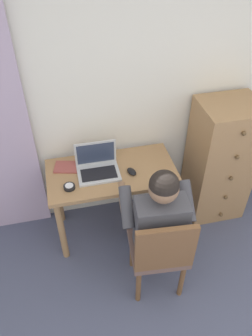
{
  "coord_description": "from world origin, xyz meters",
  "views": [
    {
      "loc": [
        -0.68,
        -0.18,
        2.58
      ],
      "look_at": [
        -0.23,
        1.76,
        0.83
      ],
      "focal_mm": 35.99,
      "sensor_mm": 36.0,
      "label": 1
    }
  ],
  "objects_px": {
    "notebook_pad": "(67,167)",
    "person_seated": "(156,216)",
    "desk_clock": "(69,187)",
    "computer_mouse": "(132,172)",
    "laptop": "(98,166)",
    "dresser": "(220,161)",
    "chair": "(160,251)",
    "desk": "(112,182)"
  },
  "relations": [
    {
      "from": "notebook_pad",
      "to": "person_seated",
      "type": "bearing_deg",
      "value": -33.27
    },
    {
      "from": "desk_clock",
      "to": "computer_mouse",
      "type": "bearing_deg",
      "value": 7.08
    },
    {
      "from": "laptop",
      "to": "person_seated",
      "type": "bearing_deg",
      "value": -56.67
    },
    {
      "from": "dresser",
      "to": "chair",
      "type": "xyz_separation_m",
      "value": [
        -0.79,
        -0.74,
        -0.1
      ]
    },
    {
      "from": "desk",
      "to": "chair",
      "type": "xyz_separation_m",
      "value": [
        0.22,
        -0.68,
        -0.11
      ]
    },
    {
      "from": "dresser",
      "to": "desk_clock",
      "type": "height_order",
      "value": "dresser"
    },
    {
      "from": "dresser",
      "to": "computer_mouse",
      "type": "height_order",
      "value": "dresser"
    },
    {
      "from": "dresser",
      "to": "person_seated",
      "type": "xyz_separation_m",
      "value": [
        -0.78,
        -0.56,
        0.08
      ]
    },
    {
      "from": "laptop",
      "to": "computer_mouse",
      "type": "bearing_deg",
      "value": -17.72
    },
    {
      "from": "dresser",
      "to": "person_seated",
      "type": "height_order",
      "value": "person_seated"
    },
    {
      "from": "chair",
      "to": "dresser",
      "type": "bearing_deg",
      "value": 43.23
    },
    {
      "from": "dresser",
      "to": "desk",
      "type": "bearing_deg",
      "value": -176.61
    },
    {
      "from": "desk",
      "to": "computer_mouse",
      "type": "xyz_separation_m",
      "value": [
        0.16,
        -0.06,
        0.14
      ]
    },
    {
      "from": "computer_mouse",
      "to": "laptop",
      "type": "bearing_deg",
      "value": 143.99
    },
    {
      "from": "dresser",
      "to": "computer_mouse",
      "type": "relative_size",
      "value": 11.87
    },
    {
      "from": "chair",
      "to": "laptop",
      "type": "relative_size",
      "value": 2.58
    },
    {
      "from": "notebook_pad",
      "to": "computer_mouse",
      "type": "bearing_deg",
      "value": -6.5
    },
    {
      "from": "computer_mouse",
      "to": "person_seated",
      "type": "bearing_deg",
      "value": -97.89
    },
    {
      "from": "dresser",
      "to": "notebook_pad",
      "type": "relative_size",
      "value": 5.65
    },
    {
      "from": "desk",
      "to": "computer_mouse",
      "type": "height_order",
      "value": "computer_mouse"
    },
    {
      "from": "computer_mouse",
      "to": "desk_clock",
      "type": "bearing_deg",
      "value": 168.79
    },
    {
      "from": "desk",
      "to": "chair",
      "type": "height_order",
      "value": "chair"
    },
    {
      "from": "computer_mouse",
      "to": "desk",
      "type": "bearing_deg",
      "value": 140.95
    },
    {
      "from": "person_seated",
      "to": "notebook_pad",
      "type": "distance_m",
      "value": 0.86
    },
    {
      "from": "person_seated",
      "to": "computer_mouse",
      "type": "height_order",
      "value": "person_seated"
    },
    {
      "from": "chair",
      "to": "notebook_pad",
      "type": "relative_size",
      "value": 4.2
    },
    {
      "from": "person_seated",
      "to": "desk",
      "type": "bearing_deg",
      "value": 115.36
    },
    {
      "from": "person_seated",
      "to": "computer_mouse",
      "type": "xyz_separation_m",
      "value": [
        -0.08,
        0.44,
        0.07
      ]
    },
    {
      "from": "desk",
      "to": "person_seated",
      "type": "height_order",
      "value": "person_seated"
    },
    {
      "from": "chair",
      "to": "desk_clock",
      "type": "xyz_separation_m",
      "value": [
        -0.58,
        0.56,
        0.25
      ]
    },
    {
      "from": "person_seated",
      "to": "notebook_pad",
      "type": "relative_size",
      "value": 5.71
    },
    {
      "from": "desk",
      "to": "desk_clock",
      "type": "bearing_deg",
      "value": -160.98
    },
    {
      "from": "person_seated",
      "to": "desk_clock",
      "type": "height_order",
      "value": "person_seated"
    },
    {
      "from": "notebook_pad",
      "to": "desk_clock",
      "type": "bearing_deg",
      "value": -77.9
    },
    {
      "from": "computer_mouse",
      "to": "notebook_pad",
      "type": "xyz_separation_m",
      "value": [
        -0.51,
        0.19,
        -0.01
      ]
    },
    {
      "from": "chair",
      "to": "laptop",
      "type": "xyz_separation_m",
      "value": [
        -0.33,
        0.71,
        0.28
      ]
    },
    {
      "from": "dresser",
      "to": "desk_clock",
      "type": "distance_m",
      "value": 1.39
    },
    {
      "from": "laptop",
      "to": "chair",
      "type": "bearing_deg",
      "value": -64.9
    },
    {
      "from": "desk",
      "to": "laptop",
      "type": "distance_m",
      "value": 0.21
    },
    {
      "from": "dresser",
      "to": "laptop",
      "type": "xyz_separation_m",
      "value": [
        -1.12,
        -0.03,
        0.19
      ]
    },
    {
      "from": "desk",
      "to": "person_seated",
      "type": "bearing_deg",
      "value": -64.64
    },
    {
      "from": "laptop",
      "to": "notebook_pad",
      "type": "distance_m",
      "value": 0.27
    }
  ]
}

